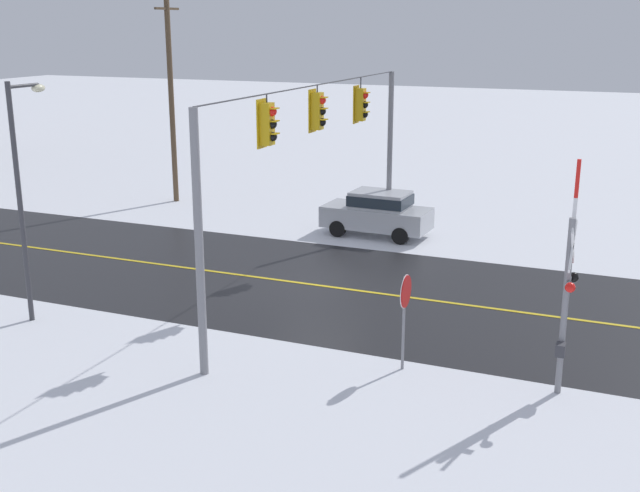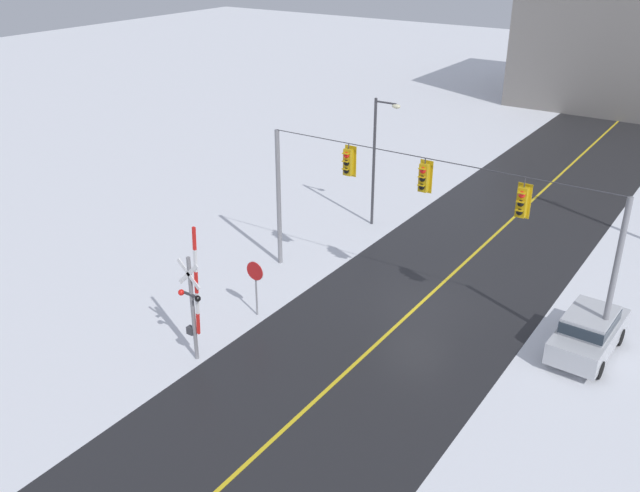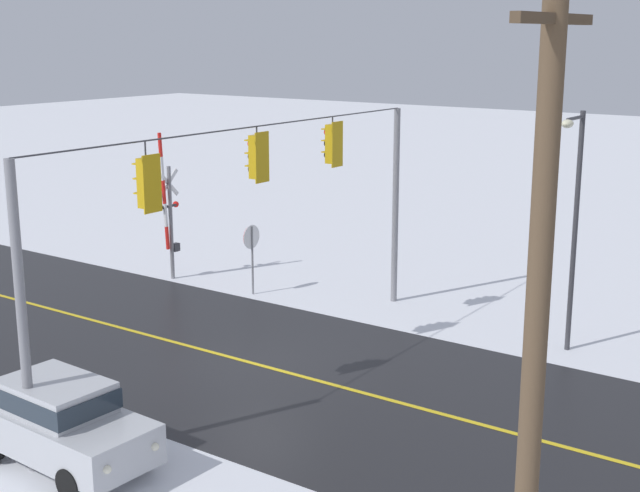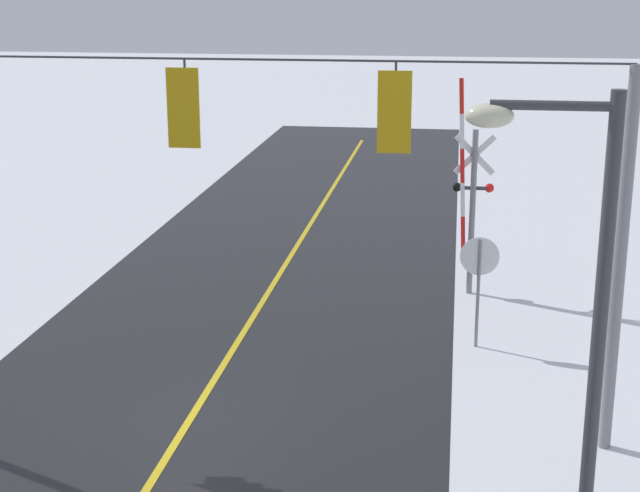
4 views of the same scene
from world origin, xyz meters
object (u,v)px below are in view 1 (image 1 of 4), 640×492
(railroad_crossing, at_px, (567,292))
(parked_car_silver, at_px, (378,212))
(streetlamp_near, at_px, (23,179))
(stop_sign, at_px, (405,301))
(utility_pole, at_px, (171,98))

(railroad_crossing, relative_size, parked_car_silver, 1.22)
(parked_car_silver, xyz_separation_m, streetlamp_near, (-12.08, 5.95, 2.96))
(parked_car_silver, bearing_deg, railroad_crossing, -144.50)
(railroad_crossing, bearing_deg, stop_sign, 92.58)
(streetlamp_near, relative_size, utility_pole, 0.71)
(stop_sign, distance_m, streetlamp_near, 10.70)
(railroad_crossing, distance_m, streetlamp_near, 14.12)
(utility_pole, bearing_deg, stop_sign, -132.43)
(streetlamp_near, bearing_deg, stop_sign, -86.60)
(streetlamp_near, height_order, utility_pole, utility_pole)
(streetlamp_near, bearing_deg, utility_pole, 17.83)
(stop_sign, relative_size, utility_pole, 0.26)
(utility_pole, bearing_deg, parked_car_silver, -102.43)
(streetlamp_near, distance_m, utility_pole, 15.16)
(railroad_crossing, bearing_deg, parked_car_silver, 35.50)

